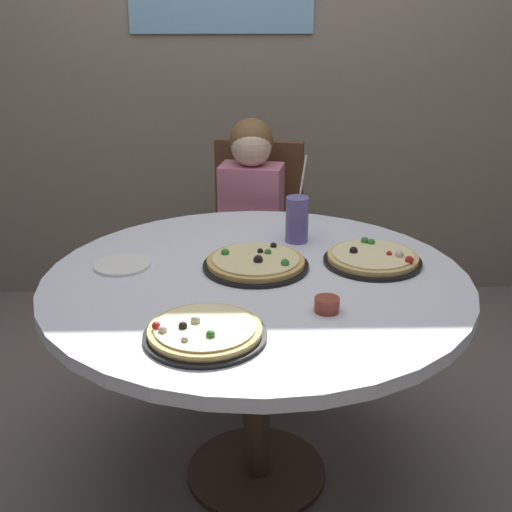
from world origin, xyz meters
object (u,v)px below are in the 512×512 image
at_px(pizza_cheese, 256,263).
at_px(soda_cup, 297,219).
at_px(chair_wooden, 255,237).
at_px(pizza_veggie, 373,258).
at_px(pizza_pepperoni, 205,332).
at_px(dining_table, 256,303).
at_px(plate_small, 122,265).
at_px(diner_child, 248,262).
at_px(sauce_bowl, 327,305).

relative_size(pizza_cheese, soda_cup, 1.10).
xyz_separation_m(chair_wooden, pizza_veggie, (0.36, -0.85, 0.24)).
height_order(pizza_veggie, pizza_pepperoni, pizza_veggie).
height_order(dining_table, pizza_cheese, pizza_cheese).
bearing_deg(plate_small, soda_cup, 20.60).
distance_m(diner_child, pizza_pepperoni, 1.20).
bearing_deg(dining_table, diner_child, 91.14).
relative_size(pizza_veggie, soda_cup, 1.03).
xyz_separation_m(pizza_pepperoni, plate_small, (-0.29, 0.48, -0.01)).
bearing_deg(pizza_pepperoni, diner_child, 83.78).
bearing_deg(pizza_pepperoni, pizza_cheese, 72.86).
relative_size(pizza_cheese, pizza_pepperoni, 1.07).
bearing_deg(plate_small, diner_child, 58.76).
bearing_deg(pizza_pepperoni, sauce_bowl, 23.37).
distance_m(pizza_cheese, soda_cup, 0.29).
bearing_deg(soda_cup, chair_wooden, 101.51).
distance_m(chair_wooden, pizza_pepperoni, 1.37).
bearing_deg(dining_table, pizza_pepperoni, -110.35).
xyz_separation_m(chair_wooden, pizza_pepperoni, (-0.16, -1.34, 0.24)).
relative_size(soda_cup, plate_small, 1.71).
xyz_separation_m(pizza_veggie, plate_small, (-0.81, -0.01, -0.01)).
bearing_deg(soda_cup, pizza_veggie, -42.07).
distance_m(pizza_veggie, soda_cup, 0.32).
xyz_separation_m(diner_child, pizza_cheese, (0.01, -0.70, 0.28)).
distance_m(pizza_veggie, pizza_pepperoni, 0.71).
bearing_deg(chair_wooden, plate_small, -117.46).
bearing_deg(sauce_bowl, pizza_pepperoni, -156.63).
bearing_deg(diner_child, pizza_veggie, -59.51).
height_order(diner_child, sauce_bowl, diner_child).
bearing_deg(plate_small, chair_wooden, 62.54).
xyz_separation_m(diner_child, pizza_veggie, (0.39, -0.67, 0.28)).
distance_m(diner_child, sauce_bowl, 1.07).
bearing_deg(diner_child, sauce_bowl, -78.67).
bearing_deg(plate_small, pizza_pepperoni, -59.05).
relative_size(chair_wooden, pizza_veggie, 2.99).
xyz_separation_m(diner_child, sauce_bowl, (0.20, -1.01, 0.29)).
relative_size(diner_child, pizza_pepperoni, 3.41).
bearing_deg(pizza_veggie, dining_table, -164.55).
distance_m(soda_cup, sauce_bowl, 0.56).
xyz_separation_m(dining_table, sauce_bowl, (0.19, -0.24, 0.11)).
relative_size(pizza_veggie, sauce_bowl, 4.53).
relative_size(diner_child, sauce_bowl, 15.46).
height_order(soda_cup, plate_small, soda_cup).
relative_size(chair_wooden, pizza_pepperoni, 2.99).
distance_m(chair_wooden, pizza_veggie, 0.95).
distance_m(chair_wooden, pizza_cheese, 0.91).
xyz_separation_m(dining_table, plate_small, (-0.43, 0.10, 0.09)).
distance_m(chair_wooden, plate_small, 0.99).
height_order(dining_table, diner_child, diner_child).
bearing_deg(pizza_pepperoni, plate_small, 120.95).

